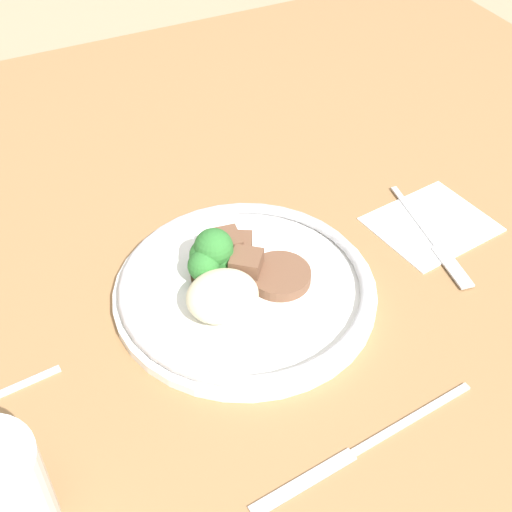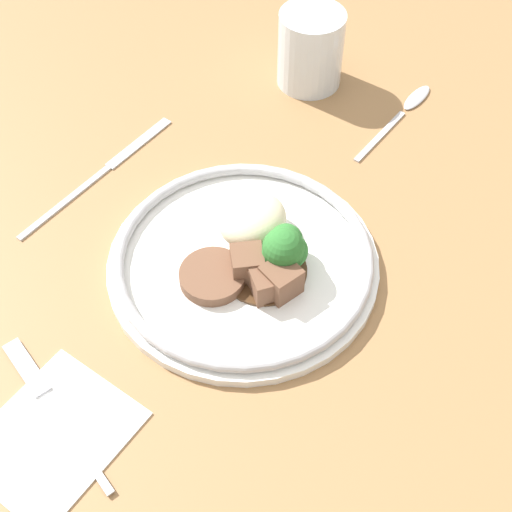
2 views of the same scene
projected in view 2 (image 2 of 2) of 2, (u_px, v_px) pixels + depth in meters
The scene contains 8 objects.
ground_plane at pixel (233, 313), 0.72m from camera, with size 8.00×8.00×0.00m, color #998466.
dining_table at pixel (232, 303), 0.71m from camera, with size 1.30×1.23×0.03m.
napkin at pixel (53, 436), 0.60m from camera, with size 0.14×0.13×0.00m.
plate at pixel (248, 257), 0.70m from camera, with size 0.27×0.27×0.06m.
juice_glass at pixel (310, 52), 0.87m from camera, with size 0.08×0.08×0.09m.
fork at pixel (47, 398), 0.62m from camera, with size 0.04×0.18×0.00m.
knife at pixel (104, 171), 0.80m from camera, with size 0.23×0.03×0.00m.
spoon at pixel (408, 107), 0.87m from camera, with size 0.17×0.03×0.01m.
Camera 2 is at (-0.28, -0.29, 0.60)m, focal length 50.00 mm.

